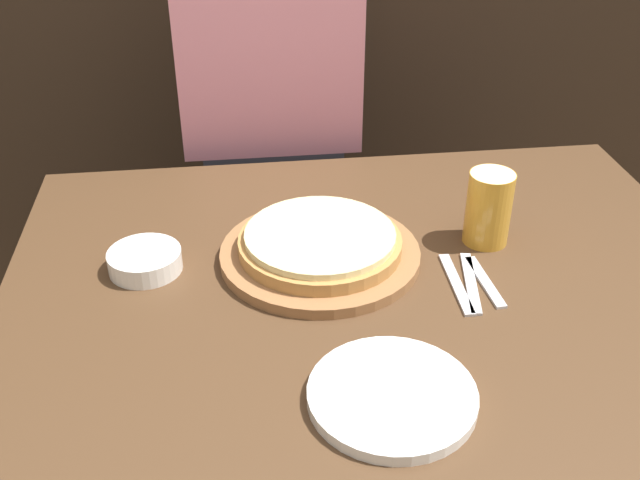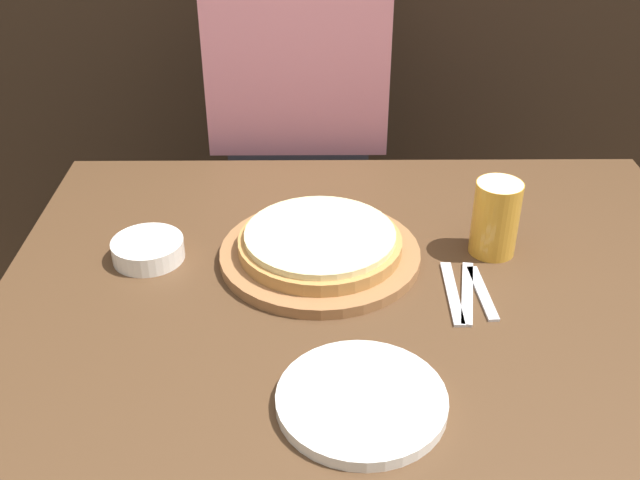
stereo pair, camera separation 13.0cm
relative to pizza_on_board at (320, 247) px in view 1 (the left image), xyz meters
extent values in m
cube|color=#4C331E|center=(0.08, -0.08, -0.41)|extent=(1.25, 0.95, 0.78)
cylinder|color=#99663D|center=(0.00, 0.00, -0.01)|extent=(0.35, 0.35, 0.02)
cylinder|color=#B77F42|center=(0.00, 0.00, 0.01)|extent=(0.29, 0.29, 0.02)
cylinder|color=beige|center=(0.00, 0.00, 0.03)|extent=(0.26, 0.26, 0.01)
cylinder|color=gold|center=(0.31, 0.02, 0.04)|extent=(0.08, 0.08, 0.14)
cylinder|color=white|center=(0.31, 0.02, 0.10)|extent=(0.08, 0.08, 0.02)
cylinder|color=white|center=(0.05, -0.36, -0.02)|extent=(0.23, 0.23, 0.02)
cylinder|color=white|center=(-0.30, 0.01, -0.01)|extent=(0.13, 0.13, 0.04)
cube|color=silver|center=(0.22, -0.11, -0.02)|extent=(0.02, 0.18, 0.00)
cube|color=silver|center=(0.24, -0.11, -0.02)|extent=(0.05, 0.18, 0.00)
cube|color=silver|center=(0.27, -0.11, -0.02)|extent=(0.03, 0.15, 0.00)
cube|color=#33333D|center=(-0.05, 0.57, -0.42)|extent=(0.33, 0.20, 0.76)
cube|color=pink|center=(-0.05, 0.57, 0.17)|extent=(0.41, 0.20, 0.42)
camera|label=1|loc=(-0.14, -1.10, 0.70)|focal=42.00mm
camera|label=2|loc=(-0.01, -1.11, 0.70)|focal=42.00mm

